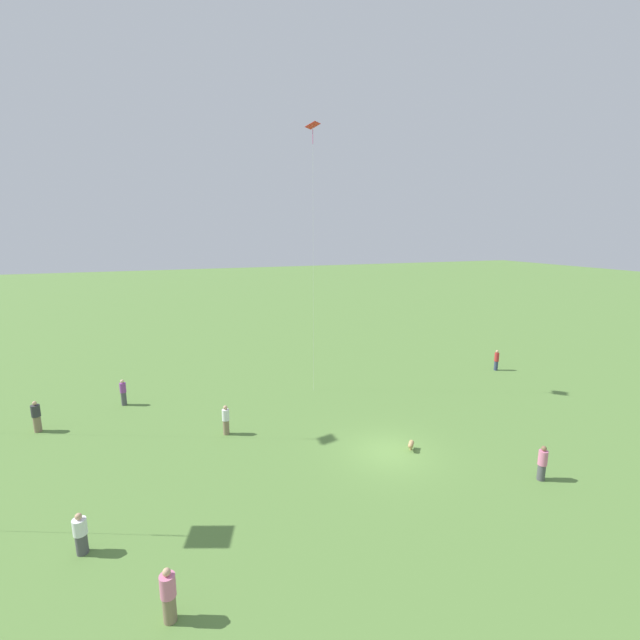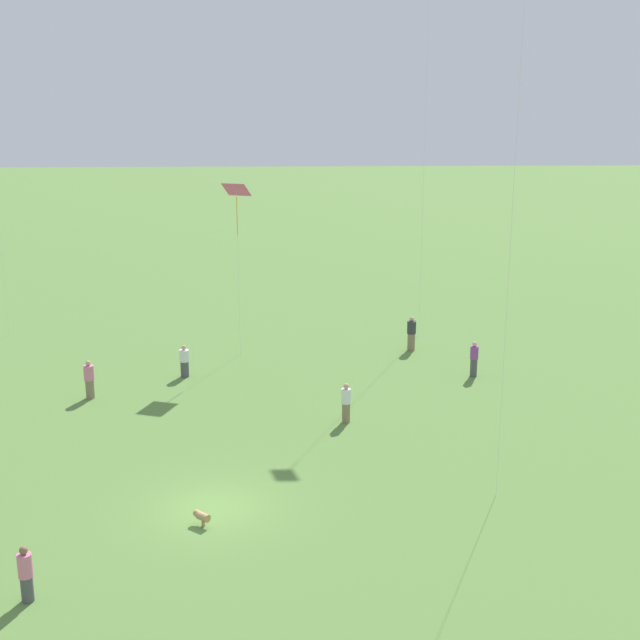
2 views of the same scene
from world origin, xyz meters
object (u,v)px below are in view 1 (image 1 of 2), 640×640
at_px(person_4, 123,392).
at_px(kite_5, 313,146).
at_px(person_0, 168,595).
at_px(person_1, 542,463).
at_px(person_3, 496,360).
at_px(person_5, 81,534).
at_px(person_2, 226,420).
at_px(dog_0, 411,445).
at_px(person_6, 36,417).

relative_size(person_4, kite_5, 0.10).
height_order(person_0, person_4, person_0).
bearing_deg(person_0, person_1, 41.06).
xyz_separation_m(person_3, person_5, (29.21, 11.43, -0.10)).
distance_m(person_2, kite_5, 18.23).
distance_m(person_0, kite_5, 25.27).
bearing_deg(person_0, person_5, 160.84).
bearing_deg(person_1, dog_0, 136.93).
bearing_deg(dog_0, person_3, -106.55).
relative_size(person_0, person_2, 1.03).
bearing_deg(person_3, person_1, -5.60).
bearing_deg(person_5, person_3, -164.56).
xyz_separation_m(person_2, person_5, (6.25, 7.59, -0.09)).
bearing_deg(kite_5, person_0, 61.11).
height_order(person_1, person_5, person_1).
bearing_deg(person_6, person_4, 83.45).
relative_size(person_2, person_6, 0.93).
relative_size(person_3, kite_5, 0.10).
xyz_separation_m(person_0, person_6, (6.91, -15.76, 0.03)).
xyz_separation_m(person_0, person_3, (-26.30, -15.44, -0.01)).
bearing_deg(dog_0, person_6, 13.96).
height_order(person_0, kite_5, kite_5).
bearing_deg(person_5, dog_0, -177.46).
xyz_separation_m(person_1, kite_5, (6.12, -14.72, 16.10)).
bearing_deg(person_0, dog_0, 61.96).
xyz_separation_m(kite_5, dog_0, (-1.86, 10.23, -16.61)).
bearing_deg(person_5, person_4, -97.64).
bearing_deg(person_3, person_5, -38.63).
xyz_separation_m(person_2, dog_0, (-8.92, 5.33, -0.53)).
bearing_deg(dog_0, kite_5, -39.41).
xyz_separation_m(person_2, kite_5, (-7.06, -4.90, 16.08)).
bearing_deg(person_4, person_3, -99.43).
height_order(person_2, kite_5, kite_5).
bearing_deg(person_1, kite_5, 115.97).
height_order(person_1, person_3, person_3).
height_order(person_0, person_3, person_0).
xyz_separation_m(person_3, kite_5, (15.89, -1.06, 16.07)).
xyz_separation_m(person_4, kite_5, (-12.89, 1.76, 16.05)).
distance_m(person_0, person_5, 4.96).
bearing_deg(person_6, dog_0, 27.57).
relative_size(person_0, dog_0, 2.96).
relative_size(person_0, person_6, 0.97).
height_order(person_2, person_4, person_4).
height_order(person_0, person_2, person_0).
relative_size(person_1, person_2, 0.98).
relative_size(person_3, person_6, 0.93).
bearing_deg(person_4, person_0, -176.08).
height_order(person_1, person_6, person_6).
distance_m(person_0, person_1, 16.62).
relative_size(kite_5, dog_0, 30.04).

